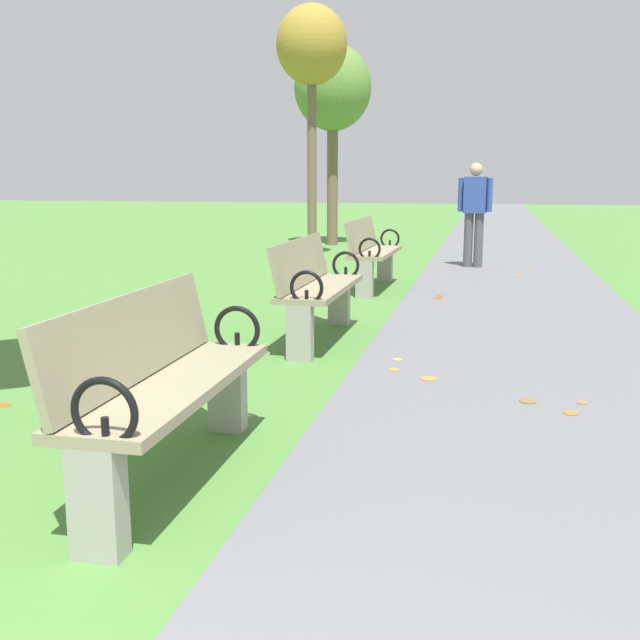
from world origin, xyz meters
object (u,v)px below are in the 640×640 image
(pedestrian_walking, at_px, (475,209))
(tree_4, at_px, (333,90))
(park_bench_2, at_px, (163,382))
(park_bench_4, at_px, (372,251))
(park_bench_3, at_px, (316,286))
(tree_3, at_px, (312,50))

(pedestrian_walking, bearing_deg, tree_4, 130.88)
(park_bench_2, distance_m, pedestrian_walking, 8.92)
(tree_4, bearing_deg, park_bench_4, -73.41)
(park_bench_4, xyz_separation_m, pedestrian_walking, (1.23, 2.52, 0.44))
(park_bench_3, distance_m, pedestrian_walking, 5.82)
(park_bench_2, distance_m, tree_4, 12.72)
(tree_4, bearing_deg, park_bench_3, -78.95)
(tree_3, bearing_deg, park_bench_3, -76.24)
(park_bench_2, distance_m, park_bench_4, 6.31)
(tree_4, bearing_deg, pedestrian_walking, -49.12)
(park_bench_4, relative_size, tree_3, 0.38)
(tree_4, xyz_separation_m, pedestrian_walking, (3.01, -3.48, -2.23))
(park_bench_3, xyz_separation_m, pedestrian_walking, (1.23, 5.68, 0.44))
(park_bench_4, bearing_deg, park_bench_3, -90.00)
(park_bench_4, distance_m, tree_4, 6.81)
(park_bench_3, xyz_separation_m, tree_3, (-1.60, 6.55, 3.05))
(park_bench_4, relative_size, tree_4, 0.39)
(park_bench_2, xyz_separation_m, tree_3, (-1.60, 9.70, 3.05))
(pedestrian_walking, bearing_deg, park_bench_3, -102.19)
(park_bench_2, relative_size, tree_4, 0.39)
(tree_3, bearing_deg, tree_4, 94.06)
(park_bench_4, xyz_separation_m, tree_3, (-1.60, 3.39, 3.05))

